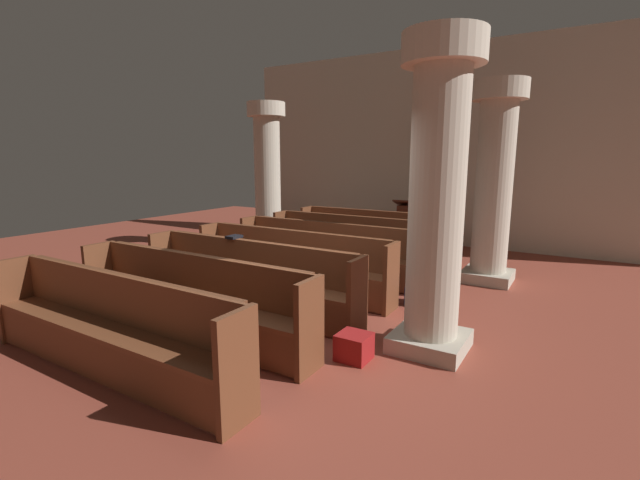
# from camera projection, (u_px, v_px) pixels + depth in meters

# --- Properties ---
(ground_plane) EXTENTS (19.20, 19.20, 0.00)m
(ground_plane) POSITION_uv_depth(u_px,v_px,m) (286.00, 322.00, 5.51)
(ground_plane) COLOR brown
(back_wall) EXTENTS (10.00, 0.16, 4.50)m
(back_wall) POSITION_uv_depth(u_px,v_px,m) (437.00, 148.00, 10.19)
(back_wall) COLOR beige
(back_wall) RESTS_ON ground
(pew_row_0) EXTENTS (3.33, 0.47, 0.94)m
(pew_row_0) POSITION_uv_depth(u_px,v_px,m) (373.00, 232.00, 9.13)
(pew_row_0) COLOR brown
(pew_row_0) RESTS_ON ground
(pew_row_1) EXTENTS (3.33, 0.46, 0.94)m
(pew_row_1) POSITION_uv_depth(u_px,v_px,m) (351.00, 240.00, 8.29)
(pew_row_1) COLOR brown
(pew_row_1) RESTS_ON ground
(pew_row_2) EXTENTS (3.33, 0.46, 0.94)m
(pew_row_2) POSITION_uv_depth(u_px,v_px,m) (324.00, 249.00, 7.46)
(pew_row_2) COLOR brown
(pew_row_2) RESTS_ON ground
(pew_row_3) EXTENTS (3.33, 0.47, 0.94)m
(pew_row_3) POSITION_uv_depth(u_px,v_px,m) (291.00, 261.00, 6.63)
(pew_row_3) COLOR brown
(pew_row_3) RESTS_ON ground
(pew_row_4) EXTENTS (3.33, 0.46, 0.94)m
(pew_row_4) POSITION_uv_depth(u_px,v_px,m) (247.00, 275.00, 5.79)
(pew_row_4) COLOR brown
(pew_row_4) RESTS_ON ground
(pew_row_5) EXTENTS (3.33, 0.46, 0.94)m
(pew_row_5) POSITION_uv_depth(u_px,v_px,m) (190.00, 295.00, 4.96)
(pew_row_5) COLOR brown
(pew_row_5) RESTS_ON ground
(pew_row_6) EXTENTS (3.33, 0.47, 0.94)m
(pew_row_6) POSITION_uv_depth(u_px,v_px,m) (108.00, 323.00, 4.12)
(pew_row_6) COLOR brown
(pew_row_6) RESTS_ON ground
(pillar_aisle_side) EXTENTS (0.83, 0.83, 3.21)m
(pillar_aisle_side) POSITION_uv_depth(u_px,v_px,m) (494.00, 180.00, 7.00)
(pillar_aisle_side) COLOR #B6AD9A
(pillar_aisle_side) RESTS_ON ground
(pillar_far_side) EXTENTS (0.83, 0.83, 3.21)m
(pillar_far_side) POSITION_uv_depth(u_px,v_px,m) (267.00, 174.00, 9.74)
(pillar_far_side) COLOR #B6AD9A
(pillar_far_side) RESTS_ON ground
(pillar_aisle_rear) EXTENTS (0.81, 0.81, 3.21)m
(pillar_aisle_rear) POSITION_uv_depth(u_px,v_px,m) (437.00, 194.00, 4.41)
(pillar_aisle_rear) COLOR #B6AD9A
(pillar_aisle_rear) RESTS_ON ground
(lectern) EXTENTS (0.48, 0.45, 1.08)m
(lectern) POSITION_uv_depth(u_px,v_px,m) (404.00, 227.00, 10.13)
(lectern) COLOR #492215
(lectern) RESTS_ON ground
(hymn_book) EXTENTS (0.15, 0.21, 0.04)m
(hymn_book) POSITION_uv_depth(u_px,v_px,m) (234.00, 237.00, 6.06)
(hymn_book) COLOR black
(hymn_book) RESTS_ON pew_row_4
(kneeler_box_red) EXTENTS (0.32, 0.31, 0.27)m
(kneeler_box_red) POSITION_uv_depth(u_px,v_px,m) (354.00, 347.00, 4.46)
(kneeler_box_red) COLOR maroon
(kneeler_box_red) RESTS_ON ground
(kneeler_box_navy) EXTENTS (0.37, 0.27, 0.25)m
(kneeler_box_navy) POSITION_uv_depth(u_px,v_px,m) (420.00, 296.00, 6.13)
(kneeler_box_navy) COLOR navy
(kneeler_box_navy) RESTS_ON ground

